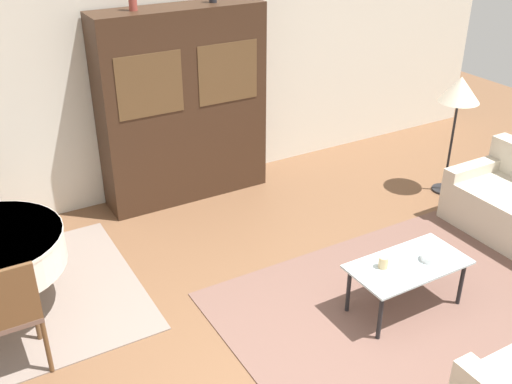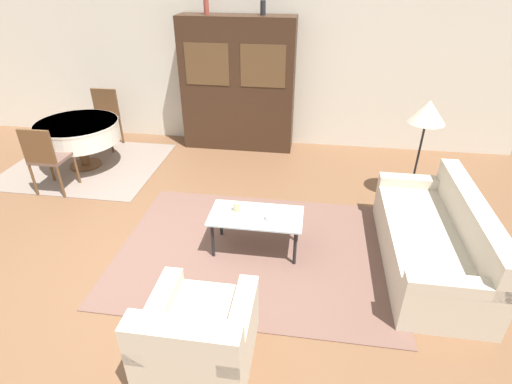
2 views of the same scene
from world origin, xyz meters
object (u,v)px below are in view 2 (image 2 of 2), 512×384
(coffee_table, at_px, (256,219))
(dining_chair_far, at_px, (104,115))
(dining_chair_near, at_px, (46,156))
(couch, at_px, (434,242))
(floor_lamp, at_px, (427,115))
(dining_table, at_px, (78,132))
(vase_short, at_px, (263,8))
(vase_tall, at_px, (206,4))
(display_cabinet, at_px, (238,85))
(cup, at_px, (237,207))
(bowl, at_px, (272,217))
(armchair, at_px, (198,340))

(coffee_table, height_order, dining_chair_far, dining_chair_far)
(coffee_table, height_order, dining_chair_near, dining_chair_near)
(couch, distance_m, floor_lamp, 1.66)
(dining_table, xyz_separation_m, vase_short, (2.67, 1.18, 1.65))
(dining_chair_near, distance_m, vase_tall, 3.20)
(display_cabinet, relative_size, vase_short, 10.39)
(couch, xyz_separation_m, dining_table, (-4.88, 1.68, 0.28))
(dining_chair_far, xyz_separation_m, vase_short, (2.67, 0.35, 1.67))
(dining_table, height_order, floor_lamp, floor_lamp)
(dining_table, height_order, dining_chair_near, dining_chair_near)
(dining_chair_far, bearing_deg, cup, 138.46)
(coffee_table, relative_size, dining_chair_near, 1.04)
(coffee_table, relative_size, vase_short, 4.93)
(bowl, bearing_deg, floor_lamp, 40.06)
(vase_tall, bearing_deg, cup, -71.05)
(armchair, distance_m, dining_chair_near, 3.68)
(dining_chair_near, xyz_separation_m, cup, (2.77, -0.80, -0.06))
(armchair, xyz_separation_m, cup, (0.00, 1.62, 0.21))
(dining_chair_near, relative_size, dining_chair_far, 1.00)
(couch, height_order, armchair, couch)
(dining_table, distance_m, floor_lamp, 4.97)
(dining_chair_far, distance_m, cup, 3.70)
(armchair, relative_size, dining_table, 0.72)
(couch, height_order, coffee_table, couch)
(armchair, xyz_separation_m, bowl, (0.41, 1.50, 0.18))
(armchair, bearing_deg, coffee_table, 81.80)
(coffee_table, distance_m, cup, 0.25)
(dining_chair_near, relative_size, cup, 9.88)
(coffee_table, relative_size, display_cabinet, 0.47)
(coffee_table, relative_size, floor_lamp, 0.73)
(dining_table, bearing_deg, cup, -30.40)
(couch, relative_size, display_cabinet, 0.93)
(armchair, distance_m, display_cabinet, 4.51)
(armchair, height_order, coffee_table, armchair)
(vase_short, bearing_deg, cup, -88.00)
(armchair, bearing_deg, vase_tall, 102.26)
(cup, bearing_deg, couch, -1.33)
(cup, relative_size, vase_short, 0.48)
(dining_chair_far, xyz_separation_m, floor_lamp, (4.92, -1.10, 0.63))
(display_cabinet, distance_m, dining_chair_far, 2.35)
(cup, bearing_deg, bowl, -15.84)
(dining_chair_near, bearing_deg, vase_short, 36.87)
(display_cabinet, distance_m, dining_table, 2.60)
(bowl, bearing_deg, vase_tall, 115.11)
(floor_lamp, bearing_deg, dining_chair_near, -173.57)
(dining_table, xyz_separation_m, dining_chair_near, (-0.00, -0.83, -0.02))
(cup, bearing_deg, vase_short, 92.00)
(dining_table, xyz_separation_m, dining_chair_far, (-0.00, 0.83, -0.02))
(couch, distance_m, dining_chair_near, 4.96)
(armchair, height_order, bowl, armchair)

